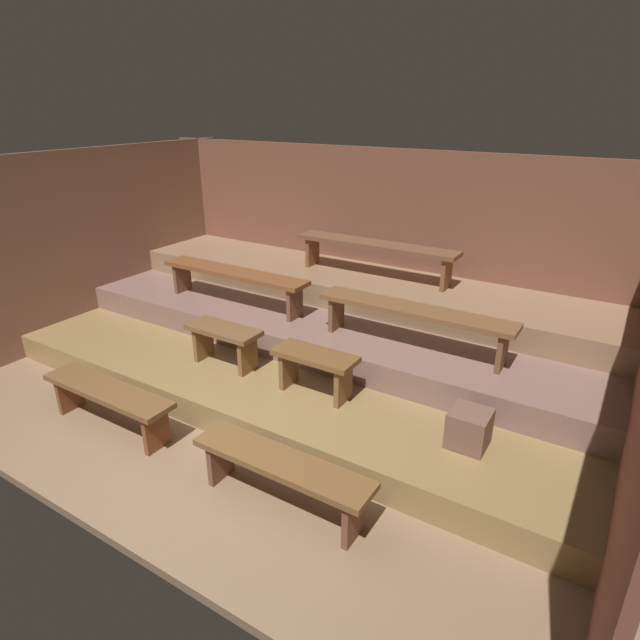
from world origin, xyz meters
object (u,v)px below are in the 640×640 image
Objects in this scene: bench_floor_left at (108,396)px; bench_middle_right at (414,315)px; bench_floor_right at (281,469)px; bench_upper_center at (375,248)px; wooden_crate_lower at (469,428)px; bench_lower_left at (224,338)px; bench_lower_right at (315,364)px; bench_middle_left at (234,276)px.

bench_middle_right is (2.16, 2.04, 0.58)m from bench_floor_left.
bench_floor_left and bench_floor_right have the same top height.
bench_middle_right is 0.97× the size of bench_upper_center.
wooden_crate_lower is at bearing 20.09° from bench_floor_left.
bench_floor_left is 1.99m from bench_floor_right.
bench_floor_right is 1.55m from wooden_crate_lower.
wooden_crate_lower is (1.88, -2.03, -0.77)m from bench_upper_center.
bench_lower_left is at bearing 69.41° from bench_floor_left.
bench_middle_right is at bearing 85.33° from bench_floor_right.
wooden_crate_lower is (0.90, -0.92, -0.48)m from bench_middle_right.
wooden_crate_lower is (1.07, 1.12, 0.10)m from bench_floor_right.
bench_floor_left is 1.26m from bench_lower_left.
wooden_crate_lower is at bearing -45.81° from bench_middle_right.
bench_lower_right reaches higher than bench_floor_right.
bench_lower_right is at bearing 110.59° from bench_floor_right.
wooden_crate_lower is at bearing -0.75° from bench_lower_left.
bench_middle_right is at bearing 134.19° from wooden_crate_lower.
bench_floor_right is 4.73× the size of wooden_crate_lower.
bench_middle_left is at bearing 152.75° from bench_lower_right.
bench_middle_left and bench_middle_right have the same top height.
bench_upper_center is at bearing 69.48° from bench_floor_left.
bench_floor_left is 0.73× the size of bench_middle_right.
bench_lower_right is 0.40× the size of bench_middle_right.
bench_middle_left is 2.33m from bench_middle_right.
bench_upper_center is at bearing 100.89° from bench_lower_right.
bench_lower_left reaches higher than bench_floor_right.
bench_upper_center is 6.65× the size of wooden_crate_lower.
wooden_crate_lower is at bearing 46.42° from bench_floor_right.
bench_upper_center is at bearing 69.53° from bench_lower_left.
bench_middle_left is 1.76m from bench_upper_center.
bench_middle_left is 6.45× the size of wooden_crate_lower.
bench_middle_right is (2.33, 0.00, 0.00)m from bench_middle_left.
bench_upper_center is 2.87m from wooden_crate_lower.
bench_middle_left is 1.00× the size of bench_middle_right.
wooden_crate_lower is (3.06, 1.12, 0.10)m from bench_floor_left.
bench_floor_left is 4.73× the size of wooden_crate_lower.
bench_floor_right is at bearing -94.67° from bench_middle_right.
bench_middle_left is (-0.60, 0.89, 0.33)m from bench_lower_left.
bench_lower_left is (-1.56, 1.15, 0.26)m from bench_floor_right.
bench_lower_right is 0.39× the size of bench_upper_center.
bench_floor_right is 1.96m from bench_lower_left.
wooden_crate_lower is at bearing -47.12° from bench_upper_center.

